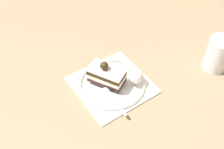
# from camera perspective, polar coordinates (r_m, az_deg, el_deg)

# --- Properties ---
(ground_plane) EXTENTS (2.40, 2.40, 0.00)m
(ground_plane) POSITION_cam_1_polar(r_m,az_deg,el_deg) (0.78, -1.68, -2.41)
(ground_plane) COLOR #876F52
(dessert_plate) EXTENTS (0.22, 0.22, 0.02)m
(dessert_plate) POSITION_cam_1_polar(r_m,az_deg,el_deg) (0.78, -0.00, -1.89)
(dessert_plate) COLOR white
(dessert_plate) RESTS_ON ground_plane
(cake_slice) EXTENTS (0.11, 0.08, 0.07)m
(cake_slice) POSITION_cam_1_polar(r_m,az_deg,el_deg) (0.76, -1.13, -0.01)
(cake_slice) COLOR #311C1A
(cake_slice) RESTS_ON dessert_plate
(whipped_cream_dollop) EXTENTS (0.04, 0.04, 0.04)m
(whipped_cream_dollop) POSITION_cam_1_polar(r_m,az_deg,el_deg) (0.76, 4.78, -0.28)
(whipped_cream_dollop) COLOR white
(whipped_cream_dollop) RESTS_ON dessert_plate
(fork) EXTENTS (0.10, 0.03, 0.00)m
(fork) POSITION_cam_1_polar(r_m,az_deg,el_deg) (0.73, 0.43, -5.24)
(fork) COLOR silver
(fork) RESTS_ON dessert_plate
(drink_glass_near) EXTENTS (0.07, 0.07, 0.10)m
(drink_glass_near) POSITION_cam_1_polar(r_m,az_deg,el_deg) (0.85, 20.48, 3.59)
(drink_glass_near) COLOR white
(drink_glass_near) RESTS_ON ground_plane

